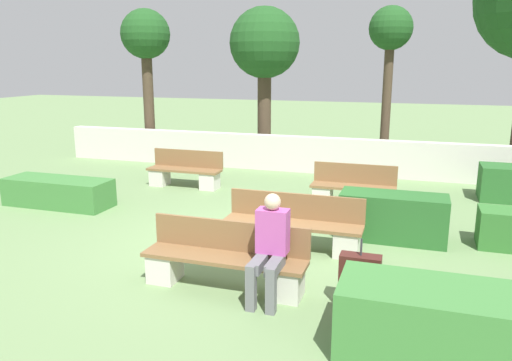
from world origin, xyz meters
TOP-DOWN VIEW (x-y plane):
  - ground_plane at (0.00, 0.00)m, footprint 60.00×60.00m
  - perimeter_wall at (0.00, 5.48)m, footprint 14.42×0.30m
  - bench_front at (0.40, -1.64)m, footprint 2.12×0.48m
  - bench_left_side at (0.89, -0.04)m, footprint 2.14×0.48m
  - bench_right_side at (1.47, 2.59)m, footprint 1.66×0.49m
  - bench_back at (-2.43, 3.03)m, footprint 1.73×0.49m
  - person_seated_man at (1.04, -1.79)m, footprint 0.38×0.64m
  - hedge_block_near_right at (-4.15, 0.81)m, footprint 2.19×0.76m
  - hedge_block_mid_right at (2.33, 0.84)m, footprint 1.67×0.65m
  - hedge_block_far_right at (3.01, -2.47)m, footprint 2.08×0.88m
  - suitcase at (2.09, -1.66)m, footprint 0.47×0.20m
  - tree_leftmost at (-4.99, 5.97)m, footprint 1.41×1.41m
  - tree_center_left at (-1.65, 6.73)m, footprint 1.98×1.98m
  - tree_center_right at (1.77, 6.72)m, footprint 1.13×1.13m

SIDE VIEW (x-z plane):
  - ground_plane at x=0.00m, z-range 0.00..0.00m
  - hedge_block_near_right at x=-4.15m, z-range 0.00..0.55m
  - bench_right_side at x=1.47m, z-range -0.11..0.72m
  - bench_back at x=-2.43m, z-range -0.10..0.73m
  - suitcase at x=2.09m, z-range -0.10..0.75m
  - bench_front at x=0.40m, z-range -0.09..0.74m
  - bench_left_side at x=0.89m, z-range -0.09..0.74m
  - hedge_block_far_right at x=3.01m, z-range 0.00..0.72m
  - hedge_block_mid_right at x=2.33m, z-range 0.00..0.76m
  - perimeter_wall at x=0.00m, z-range 0.00..0.93m
  - person_seated_man at x=1.04m, z-range 0.06..1.36m
  - tree_center_left at x=-1.65m, z-range 1.08..5.42m
  - tree_leftmost at x=-4.99m, z-range 1.26..5.57m
  - tree_center_right at x=1.77m, z-range 1.31..5.56m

